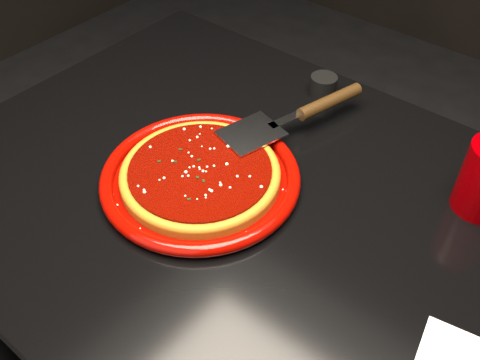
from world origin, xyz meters
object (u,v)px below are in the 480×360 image
Objects in this scene: pizza_server at (294,115)px; table at (270,335)px; plate at (201,177)px; ramekin at (323,86)px.

table is at bearing -45.43° from pizza_server.
plate is at bearing -168.51° from table.
plate is at bearing -86.99° from pizza_server.
plate is 0.35m from ramekin.
pizza_server is (-0.10, 0.17, 0.42)m from table.
ramekin is at bearing 111.44° from table.
ramekin is at bearing 87.11° from plate.
pizza_server is at bearing 77.70° from plate.
table is 0.41m from plate.
ramekin reaches higher than plate.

